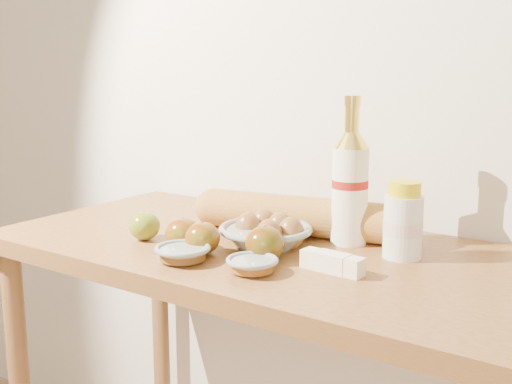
{
  "coord_description": "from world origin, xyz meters",
  "views": [
    {
      "loc": [
        0.74,
        0.07,
        1.28
      ],
      "look_at": [
        0.0,
        1.15,
        1.02
      ],
      "focal_mm": 45.0,
      "sensor_mm": 36.0,
      "label": 1
    }
  ],
  "objects_px": {
    "table": "(264,298)",
    "bourbon_bottle": "(350,185)",
    "cream_bottle": "(403,223)",
    "baguette": "(301,216)",
    "egg_bowl": "(267,233)"
  },
  "relations": [
    {
      "from": "table",
      "to": "cream_bottle",
      "type": "bearing_deg",
      "value": 15.21
    },
    {
      "from": "cream_bottle",
      "to": "bourbon_bottle",
      "type": "bearing_deg",
      "value": 162.6
    },
    {
      "from": "bourbon_bottle",
      "to": "baguette",
      "type": "relative_size",
      "value": 0.59
    },
    {
      "from": "egg_bowl",
      "to": "baguette",
      "type": "distance_m",
      "value": 0.12
    },
    {
      "from": "table",
      "to": "egg_bowl",
      "type": "height_order",
      "value": "egg_bowl"
    },
    {
      "from": "table",
      "to": "bourbon_bottle",
      "type": "relative_size",
      "value": 3.77
    },
    {
      "from": "baguette",
      "to": "cream_bottle",
      "type": "bearing_deg",
      "value": -18.48
    },
    {
      "from": "table",
      "to": "cream_bottle",
      "type": "xyz_separation_m",
      "value": [
        0.28,
        0.08,
        0.2
      ]
    },
    {
      "from": "cream_bottle",
      "to": "egg_bowl",
      "type": "relative_size",
      "value": 0.61
    },
    {
      "from": "table",
      "to": "cream_bottle",
      "type": "relative_size",
      "value": 7.72
    },
    {
      "from": "bourbon_bottle",
      "to": "baguette",
      "type": "xyz_separation_m",
      "value": [
        -0.12,
        -0.0,
        -0.08
      ]
    },
    {
      "from": "table",
      "to": "bourbon_bottle",
      "type": "height_order",
      "value": "bourbon_bottle"
    },
    {
      "from": "table",
      "to": "bourbon_bottle",
      "type": "xyz_separation_m",
      "value": [
        0.15,
        0.11,
        0.25
      ]
    },
    {
      "from": "bourbon_bottle",
      "to": "baguette",
      "type": "height_order",
      "value": "bourbon_bottle"
    },
    {
      "from": "bourbon_bottle",
      "to": "cream_bottle",
      "type": "bearing_deg",
      "value": -18.15
    }
  ]
}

